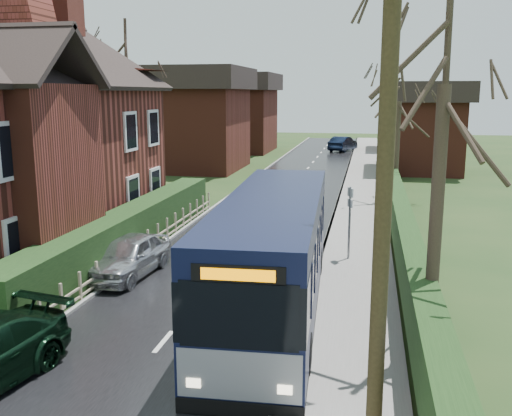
% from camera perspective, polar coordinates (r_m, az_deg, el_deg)
% --- Properties ---
extents(ground, '(140.00, 140.00, 0.00)m').
position_cam_1_polar(ground, '(15.61, -6.66, -10.19)').
color(ground, '#30421C').
rests_on(ground, ground).
extents(road, '(6.00, 100.00, 0.02)m').
position_cam_1_polar(road, '(24.89, 0.36, -1.85)').
color(road, black).
rests_on(road, ground).
extents(pavement, '(2.50, 100.00, 0.14)m').
position_cam_1_polar(pavement, '(24.46, 10.20, -2.13)').
color(pavement, slate).
rests_on(pavement, ground).
extents(kerb_right, '(0.12, 100.00, 0.14)m').
position_cam_1_polar(kerb_right, '(24.50, 7.39, -2.02)').
color(kerb_right, gray).
rests_on(kerb_right, ground).
extents(kerb_left, '(0.12, 100.00, 0.10)m').
position_cam_1_polar(kerb_left, '(25.61, -6.35, -1.45)').
color(kerb_left, gray).
rests_on(kerb_left, ground).
extents(front_hedge, '(1.20, 16.00, 1.60)m').
position_cam_1_polar(front_hedge, '(21.18, -12.66, -2.31)').
color(front_hedge, black).
rests_on(front_hedge, ground).
extents(picket_fence, '(0.10, 16.00, 0.90)m').
position_cam_1_polar(picket_fence, '(20.98, -10.74, -3.35)').
color(picket_fence, gray).
rests_on(picket_fence, ground).
extents(right_wall_hedge, '(0.60, 50.00, 1.80)m').
position_cam_1_polar(right_wall_hedge, '(24.29, 13.93, -0.09)').
color(right_wall_hedge, '#5E271B').
rests_on(right_wall_hedge, ground).
extents(bus, '(2.86, 10.43, 3.14)m').
position_cam_1_polar(bus, '(14.90, 1.70, -4.85)').
color(bus, black).
rests_on(bus, ground).
extents(car_silver, '(1.83, 3.95, 1.31)m').
position_cam_1_polar(car_silver, '(18.60, -12.59, -4.69)').
color(car_silver, silver).
rests_on(car_silver, ground).
extents(car_distant, '(2.83, 4.74, 1.48)m').
position_cam_1_polar(car_distant, '(57.91, 8.68, 6.37)').
color(car_distant, black).
rests_on(car_distant, ground).
extents(bus_stop_sign, '(0.21, 0.39, 2.64)m').
position_cam_1_polar(bus_stop_sign, '(19.58, 9.36, -0.49)').
color(bus_stop_sign, slate).
rests_on(bus_stop_sign, ground).
extents(telegraph_pole, '(0.30, 0.99, 7.75)m').
position_cam_1_polar(telegraph_pole, '(8.98, 12.58, -0.50)').
color(telegraph_pole, '#312916').
rests_on(telegraph_pole, ground).
extents(tree_right_near, '(3.91, 3.91, 8.45)m').
position_cam_1_polar(tree_right_near, '(12.36, 18.47, 13.54)').
color(tree_right_near, '#362B20').
rests_on(tree_right_near, ground).
extents(tree_right_far, '(3.92, 3.92, 7.57)m').
position_cam_1_polar(tree_right_far, '(30.93, 14.15, 10.96)').
color(tree_right_far, '#31281D').
rests_on(tree_right_far, ground).
extents(tree_house_side, '(4.54, 4.54, 10.32)m').
position_cam_1_polar(tree_house_side, '(33.75, -12.83, 14.52)').
color(tree_house_side, '#382A21').
rests_on(tree_house_side, ground).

